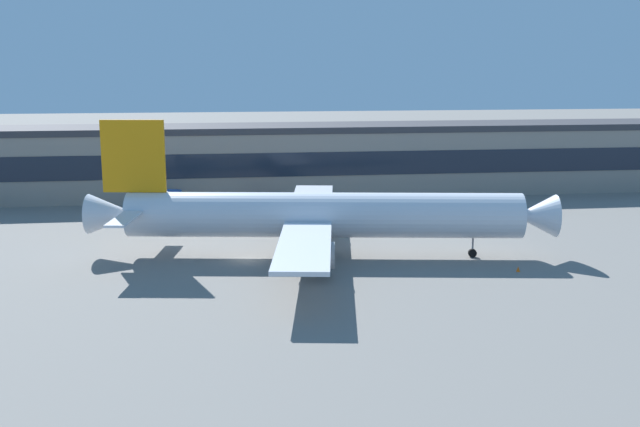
{
  "coord_description": "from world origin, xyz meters",
  "views": [
    {
      "loc": [
        -3.03,
        -95.09,
        25.24
      ],
      "look_at": [
        10.21,
        4.59,
        5.0
      ],
      "focal_mm": 42.22,
      "sensor_mm": 36.0,
      "label": 1
    }
  ],
  "objects_px": {
    "airliner": "(317,215)",
    "stair_truck": "(164,199)",
    "crew_van": "(260,200)",
    "traffic_cone_0": "(518,269)"
  },
  "relations": [
    {
      "from": "stair_truck",
      "to": "crew_van",
      "type": "xyz_separation_m",
      "value": [
        16.73,
        -0.6,
        -0.52
      ]
    },
    {
      "from": "traffic_cone_0",
      "to": "airliner",
      "type": "bearing_deg",
      "value": 155.78
    },
    {
      "from": "stair_truck",
      "to": "crew_van",
      "type": "height_order",
      "value": "stair_truck"
    },
    {
      "from": "airliner",
      "to": "stair_truck",
      "type": "bearing_deg",
      "value": 122.67
    },
    {
      "from": "airliner",
      "to": "stair_truck",
      "type": "distance_m",
      "value": 41.58
    },
    {
      "from": "stair_truck",
      "to": "crew_van",
      "type": "distance_m",
      "value": 16.74
    },
    {
      "from": "airliner",
      "to": "stair_truck",
      "type": "relative_size",
      "value": 9.51
    },
    {
      "from": "stair_truck",
      "to": "traffic_cone_0",
      "type": "bearing_deg",
      "value": -44.72
    },
    {
      "from": "airliner",
      "to": "crew_van",
      "type": "xyz_separation_m",
      "value": [
        -5.63,
        34.28,
        -4.13
      ]
    },
    {
      "from": "airliner",
      "to": "stair_truck",
      "type": "height_order",
      "value": "airliner"
    }
  ]
}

